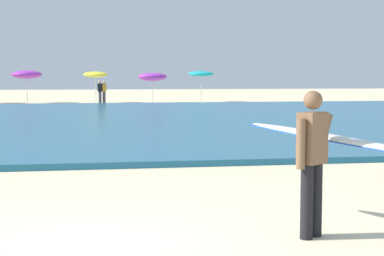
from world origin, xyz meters
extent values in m
plane|color=beige|center=(0.00, 0.00, 0.00)|extent=(160.00, 160.00, 0.00)
cube|color=#1E6084|center=(0.00, 19.69, 0.07)|extent=(120.00, 28.00, 0.14)
cylinder|color=black|center=(2.56, -0.08, 0.44)|extent=(0.15, 0.15, 0.88)
cylinder|color=black|center=(2.72, 0.03, 0.44)|extent=(0.15, 0.15, 0.88)
cube|color=brown|center=(2.64, -0.02, 1.18)|extent=(0.40, 0.38, 0.60)
sphere|color=brown|center=(2.64, -0.02, 1.62)|extent=(0.22, 0.22, 0.22)
cylinder|color=brown|center=(2.45, -0.16, 1.13)|extent=(0.10, 0.10, 0.58)
cylinder|color=brown|center=(2.85, 0.15, 1.20)|extent=(0.31, 0.26, 0.51)
ellipsoid|color=white|center=(3.05, 0.28, 1.13)|extent=(1.75, 2.27, 0.33)
ellipsoid|color=blue|center=(3.05, 0.28, 1.11)|extent=(1.84, 2.36, 0.29)
cylinder|color=beige|center=(-4.21, 37.57, 0.96)|extent=(0.05, 0.05, 1.91)
ellipsoid|color=purple|center=(-4.21, 37.57, 2.00)|extent=(2.09, 2.09, 0.59)
cylinder|color=beige|center=(0.55, 37.23, 0.97)|extent=(0.05, 0.05, 1.95)
ellipsoid|color=yellow|center=(0.55, 37.23, 2.01)|extent=(1.71, 1.74, 0.54)
cylinder|color=beige|center=(4.51, 36.25, 0.87)|extent=(0.05, 0.05, 1.75)
ellipsoid|color=purple|center=(4.51, 36.25, 1.83)|extent=(2.02, 2.03, 0.63)
cylinder|color=beige|center=(8.14, 37.23, 1.00)|extent=(0.05, 0.05, 2.00)
ellipsoid|color=#19ADB2|center=(8.14, 37.23, 2.06)|extent=(1.84, 1.86, 0.49)
cylinder|color=#383842|center=(1.08, 35.12, 0.42)|extent=(0.20, 0.20, 0.84)
cube|color=orange|center=(1.08, 35.12, 1.11)|extent=(0.32, 0.20, 0.54)
sphere|color=beige|center=(1.08, 35.12, 1.48)|extent=(0.20, 0.20, 0.20)
cylinder|color=#383842|center=(0.81, 35.08, 0.42)|extent=(0.20, 0.20, 0.84)
cube|color=black|center=(0.81, 35.08, 1.11)|extent=(0.32, 0.20, 0.54)
sphere|color=tan|center=(0.81, 35.08, 1.48)|extent=(0.20, 0.20, 0.20)
camera|label=1|loc=(0.09, -6.77, 1.90)|focal=57.30mm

